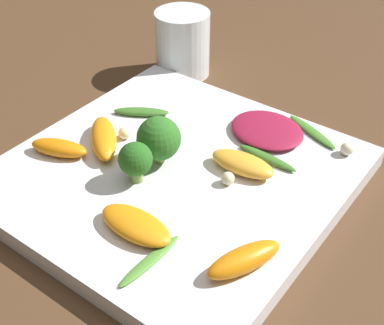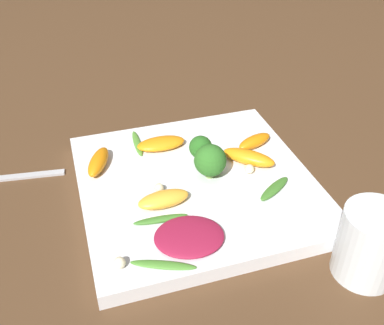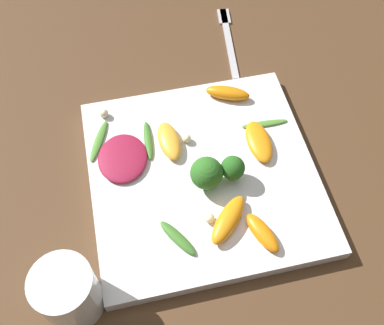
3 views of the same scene
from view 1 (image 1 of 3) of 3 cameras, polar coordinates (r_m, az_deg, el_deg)
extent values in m
plane|color=#4C331E|center=(0.53, -1.78, -2.32)|extent=(2.40, 2.40, 0.00)
cube|color=white|center=(0.53, -1.80, -1.47)|extent=(0.31, 0.31, 0.02)
cylinder|color=white|center=(0.71, -1.02, 12.56)|extent=(0.07, 0.07, 0.08)
ellipsoid|color=maroon|center=(0.57, 8.01, 3.48)|extent=(0.08, 0.09, 0.01)
ellipsoid|color=orange|center=(0.42, 5.58, -10.25)|extent=(0.07, 0.05, 0.02)
ellipsoid|color=orange|center=(0.55, -14.00, 1.53)|extent=(0.04, 0.06, 0.02)
ellipsoid|color=orange|center=(0.55, -9.41, 2.60)|extent=(0.07, 0.07, 0.02)
ellipsoid|color=#FCAD33|center=(0.51, 5.42, -0.13)|extent=(0.03, 0.07, 0.02)
ellipsoid|color=orange|center=(0.45, -6.04, -6.63)|extent=(0.03, 0.07, 0.01)
cylinder|color=#7A9E51|center=(0.50, -5.94, -1.16)|extent=(0.01, 0.01, 0.02)
sphere|color=#26601E|center=(0.49, -6.06, 0.38)|extent=(0.03, 0.03, 0.03)
cylinder|color=#7A9E51|center=(0.52, -3.79, 0.60)|extent=(0.01, 0.01, 0.02)
sphere|color=#2D6B23|center=(0.51, -3.88, 2.34)|extent=(0.04, 0.04, 0.04)
ellipsoid|color=#47842D|center=(0.58, 12.68, 3.24)|extent=(0.04, 0.07, 0.00)
ellipsoid|color=#518E33|center=(0.43, -4.50, -10.38)|extent=(0.07, 0.01, 0.00)
ellipsoid|color=#3D7528|center=(0.60, -5.43, 5.41)|extent=(0.05, 0.06, 0.01)
ellipsoid|color=#3D7528|center=(0.53, 8.04, 0.51)|extent=(0.02, 0.07, 0.01)
sphere|color=beige|center=(0.56, -7.21, 3.13)|extent=(0.01, 0.01, 0.01)
sphere|color=beige|center=(0.56, 16.21, 1.40)|extent=(0.01, 0.01, 0.01)
sphere|color=beige|center=(0.50, 3.84, -1.70)|extent=(0.01, 0.01, 0.01)
camera|label=2|loc=(0.78, 36.13, 36.01)|focal=42.00mm
camera|label=3|loc=(0.72, -28.40, 51.77)|focal=42.00mm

